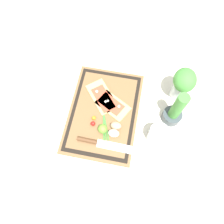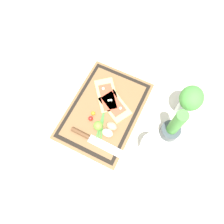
% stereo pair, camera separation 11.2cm
% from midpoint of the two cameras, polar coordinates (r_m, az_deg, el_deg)
% --- Properties ---
extents(ground_plane, '(6.00, 6.00, 0.00)m').
position_cam_midpoint_polar(ground_plane, '(1.16, 0.75, -0.11)').
color(ground_plane, silver).
extents(cutting_board, '(0.51, 0.36, 0.02)m').
position_cam_midpoint_polar(cutting_board, '(1.15, 0.75, 0.07)').
color(cutting_board, brown).
rests_on(cutting_board, ground_plane).
extents(pizza_slice_near, '(0.22, 0.20, 0.02)m').
position_cam_midpoint_polar(pizza_slice_near, '(1.17, 1.40, 4.10)').
color(pizza_slice_near, tan).
rests_on(pizza_slice_near, cutting_board).
extents(pizza_slice_far, '(0.17, 0.20, 0.02)m').
position_cam_midpoint_polar(pizza_slice_far, '(1.15, 3.47, 1.37)').
color(pizza_slice_far, tan).
rests_on(pizza_slice_far, cutting_board).
extents(knife, '(0.04, 0.29, 0.02)m').
position_cam_midpoint_polar(knife, '(1.09, -3.19, -7.01)').
color(knife, silver).
rests_on(knife, cutting_board).
extents(egg_brown, '(0.04, 0.06, 0.04)m').
position_cam_midpoint_polar(egg_brown, '(1.09, 2.85, -4.08)').
color(egg_brown, tan).
rests_on(egg_brown, cutting_board).
extents(egg_pink, '(0.04, 0.06, 0.04)m').
position_cam_midpoint_polar(egg_pink, '(1.08, 1.77, -5.83)').
color(egg_pink, beige).
rests_on(egg_pink, cutting_board).
extents(lime, '(0.05, 0.05, 0.05)m').
position_cam_midpoint_polar(lime, '(1.09, -0.73, -3.98)').
color(lime, '#70A838').
rests_on(lime, cutting_board).
extents(cherry_tomato_red, '(0.03, 0.03, 0.03)m').
position_cam_midpoint_polar(cherry_tomato_red, '(1.11, -2.77, -2.06)').
color(cherry_tomato_red, red).
rests_on(cherry_tomato_red, cutting_board).
extents(cherry_tomato_yellow, '(0.02, 0.02, 0.02)m').
position_cam_midpoint_polar(cherry_tomato_yellow, '(1.12, -2.14, -0.70)').
color(cherry_tomato_yellow, orange).
rests_on(cherry_tomato_yellow, cutting_board).
extents(scallion_bunch, '(0.31, 0.12, 0.01)m').
position_cam_midpoint_polar(scallion_bunch, '(1.14, 0.65, 0.29)').
color(scallion_bunch, '#47933D').
rests_on(scallion_bunch, cutting_board).
extents(herb_pot, '(0.10, 0.10, 0.25)m').
position_cam_midpoint_polar(herb_pot, '(1.09, 18.51, -4.21)').
color(herb_pot, '#3D474C').
rests_on(herb_pot, ground_plane).
extents(sauce_jar, '(0.09, 0.09, 0.11)m').
position_cam_midpoint_polar(sauce_jar, '(1.08, 12.74, -9.03)').
color(sauce_jar, silver).
rests_on(sauce_jar, ground_plane).
extents(herb_glass, '(0.13, 0.11, 0.21)m').
position_cam_midpoint_polar(herb_glass, '(1.13, 22.22, 2.34)').
color(herb_glass, silver).
rests_on(herb_glass, ground_plane).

